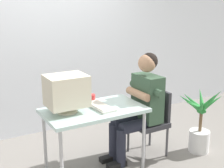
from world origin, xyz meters
TOP-DOWN VIEW (x-y plane):
  - wall_back at (0.30, 1.40)m, footprint 8.00×0.10m
  - desk at (0.00, 0.00)m, footprint 1.11×0.64m
  - crt_monitor at (-0.29, 0.05)m, footprint 0.43×0.34m
  - keyboard at (0.07, 0.02)m, footprint 0.20×0.46m
  - office_chair at (0.81, 0.01)m, footprint 0.41×0.41m
  - person_seated at (0.63, 0.01)m, footprint 0.72×0.59m
  - potted_plant at (1.37, -0.27)m, footprint 0.63×0.56m
  - desk_mug at (0.08, 0.23)m, footprint 0.08×0.09m

SIDE VIEW (x-z plane):
  - potted_plant at x=1.37m, z-range -0.03..0.83m
  - office_chair at x=0.81m, z-range 0.06..0.88m
  - desk at x=0.00m, z-range 0.31..1.06m
  - person_seated at x=0.63m, z-range 0.06..1.37m
  - keyboard at x=0.07m, z-range 0.74..0.78m
  - desk_mug at x=0.08m, z-range 0.75..0.84m
  - crt_monitor at x=-0.29m, z-range 0.78..1.18m
  - wall_back at x=0.30m, z-range 0.00..3.00m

